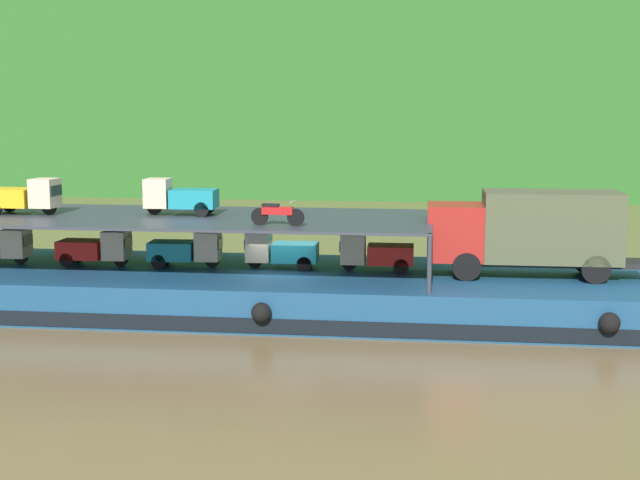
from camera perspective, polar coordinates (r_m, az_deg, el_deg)
The scene contains 11 objects.
ground_plane at distance 34.10m, azimuth -2.41°, elevation -4.44°, with size 400.00×400.00×0.00m, color brown.
cargo_barge at distance 33.92m, azimuth -2.42°, elevation -3.22°, with size 27.96×8.24×1.50m.
covered_lorry at distance 33.26m, azimuth 13.03°, elevation 0.61°, with size 7.88×2.37×3.10m.
cargo_rack at distance 34.34m, azimuth -8.71°, elevation 1.38°, with size 18.76×6.90×2.00m.
mini_truck_lower_aft at distance 35.80m, azimuth -13.97°, elevation -0.49°, with size 2.75×1.21×1.38m.
mini_truck_lower_mid at distance 34.84m, azimuth -8.42°, elevation -0.58°, with size 2.79×1.28×1.38m.
mini_truck_lower_fore at distance 34.20m, azimuth -2.51°, elevation -0.66°, with size 2.77×1.25×1.38m.
mini_truck_lower_bow at distance 33.75m, azimuth 3.53°, elevation -0.80°, with size 2.76×1.24×1.38m.
mini_truck_upper_stern at distance 36.33m, azimuth -18.14°, elevation 2.64°, with size 2.80×1.30×1.38m.
mini_truck_upper_mid at distance 34.71m, azimuth -8.86°, elevation 2.71°, with size 2.77×1.25×1.38m.
motorcycle_upper_port at distance 31.38m, azimuth -2.74°, elevation 1.71°, with size 1.90×0.55×0.87m.
Camera 1 is at (5.67, -32.73, 7.71)m, focal length 50.68 mm.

